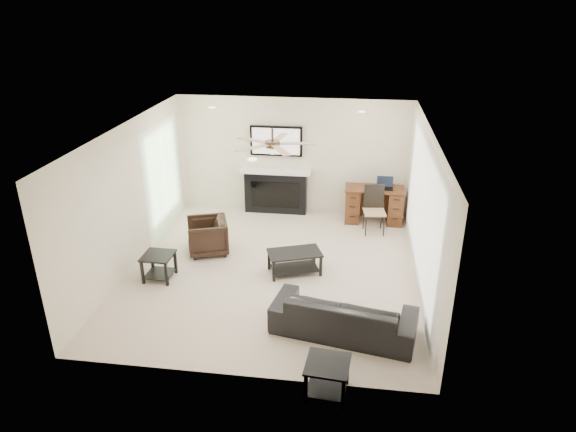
{
  "coord_description": "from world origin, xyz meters",
  "views": [
    {
      "loc": [
        1.33,
        -7.79,
        4.49
      ],
      "look_at": [
        0.27,
        -0.0,
        1.05
      ],
      "focal_mm": 32.0,
      "sensor_mm": 36.0,
      "label": 1
    }
  ],
  "objects_px": {
    "desk": "(374,205)",
    "fireplace_unit": "(276,171)",
    "sofa": "(344,315)",
    "armchair": "(207,236)",
    "coffee_table": "(295,262)"
  },
  "relations": [
    {
      "from": "desk",
      "to": "fireplace_unit",
      "type": "bearing_deg",
      "value": 173.13
    },
    {
      "from": "sofa",
      "to": "armchair",
      "type": "distance_m",
      "value": 3.37
    },
    {
      "from": "sofa",
      "to": "desk",
      "type": "xyz_separation_m",
      "value": [
        0.48,
        3.98,
        0.08
      ]
    },
    {
      "from": "armchair",
      "to": "desk",
      "type": "xyz_separation_m",
      "value": [
        3.08,
        1.83,
        0.05
      ]
    },
    {
      "from": "coffee_table",
      "to": "desk",
      "type": "relative_size",
      "value": 0.74
    },
    {
      "from": "fireplace_unit",
      "to": "desk",
      "type": "relative_size",
      "value": 1.57
    },
    {
      "from": "coffee_table",
      "to": "fireplace_unit",
      "type": "distance_m",
      "value": 2.84
    },
    {
      "from": "coffee_table",
      "to": "fireplace_unit",
      "type": "bearing_deg",
      "value": 85.3
    },
    {
      "from": "sofa",
      "to": "armchair",
      "type": "height_order",
      "value": "armchair"
    },
    {
      "from": "fireplace_unit",
      "to": "desk",
      "type": "distance_m",
      "value": 2.22
    },
    {
      "from": "fireplace_unit",
      "to": "desk",
      "type": "bearing_deg",
      "value": -6.87
    },
    {
      "from": "sofa",
      "to": "coffee_table",
      "type": "bearing_deg",
      "value": -49.88
    },
    {
      "from": "fireplace_unit",
      "to": "coffee_table",
      "type": "bearing_deg",
      "value": -74.23
    },
    {
      "from": "armchair",
      "to": "coffee_table",
      "type": "relative_size",
      "value": 0.81
    },
    {
      "from": "sofa",
      "to": "desk",
      "type": "distance_m",
      "value": 4.01
    }
  ]
}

